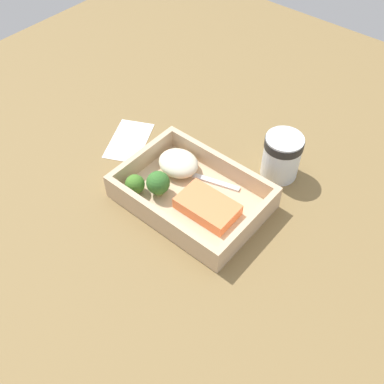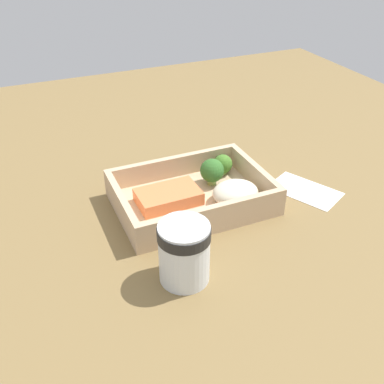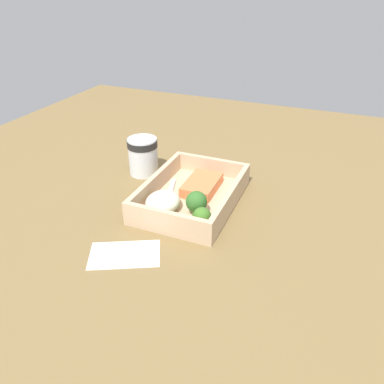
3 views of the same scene
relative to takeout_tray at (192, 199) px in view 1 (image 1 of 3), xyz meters
The scene contains 10 objects.
ground_plane 1.60cm from the takeout_tray, ahead, with size 160.00×160.00×2.00cm, color olive.
takeout_tray is the anchor object (origin of this frame).
tray_rim 2.68cm from the takeout_tray, ahead, with size 27.38×19.34×4.16cm.
salmon_fillet 4.75cm from the takeout_tray, behind, with size 11.18×6.97×2.40cm, color #EE7C46.
mashed_potatoes 8.24cm from the takeout_tray, 29.87° to the right, with size 8.44×7.29×3.79cm, color beige.
broccoli_floret_1 7.36cm from the takeout_tray, 30.63° to the left, with size 4.55×4.55×5.22cm.
broccoli_floret_2 11.32cm from the takeout_tray, 32.78° to the left, with size 3.82×3.82×4.09cm.
fork 5.37cm from the takeout_tray, 63.15° to the right, with size 15.61×6.09×0.44cm.
paper_cup 19.81cm from the takeout_tray, 116.89° to the right, with size 7.63×7.63×9.55cm.
receipt_slip 22.34cm from the takeout_tray, 11.64° to the right, with size 7.78×12.98×0.24cm, color white.
Camera 1 is at (-36.29, 43.27, 66.30)cm, focal length 42.00 mm.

